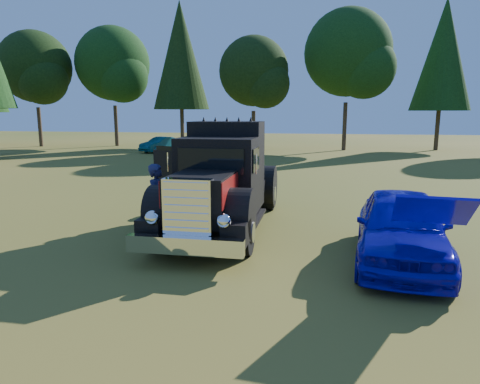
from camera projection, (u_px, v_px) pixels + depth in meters
name	position (u px, v px, depth m)	size (l,w,h in m)	color
ground	(229.00, 261.00, 9.48)	(120.00, 120.00, 0.00)	#3A4F17
treeline	(303.00, 59.00, 36.14)	(72.10, 19.12, 13.84)	#2D2116
diamond_t_truck	(221.00, 185.00, 11.90)	(3.28, 7.16, 3.00)	black
hotrod_coupe	(401.00, 227.00, 9.33)	(2.35, 4.80, 1.89)	#070CAA
spectator_near	(158.00, 201.00, 11.08)	(0.72, 0.47, 1.96)	#1E2B46
spectator_far	(176.00, 188.00, 13.05)	(0.97, 0.75, 1.99)	#1F3348
distant_teal_car	(161.00, 144.00, 35.85)	(1.33, 3.83, 1.26)	#0A2D3E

